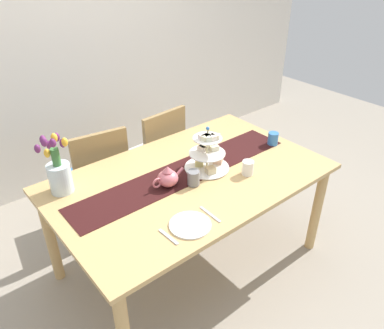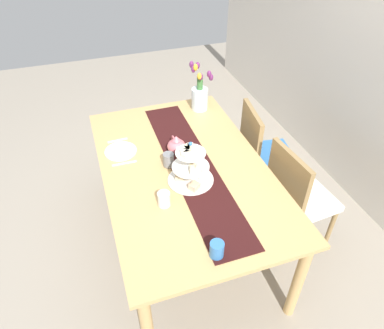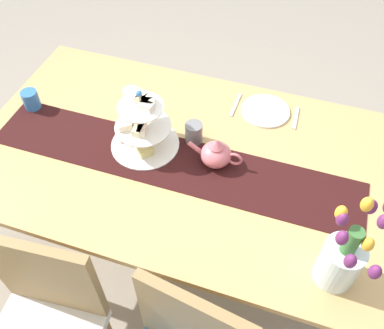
% 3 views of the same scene
% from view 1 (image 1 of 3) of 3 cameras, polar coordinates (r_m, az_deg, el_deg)
% --- Properties ---
extents(ground_plane, '(8.00, 8.00, 0.00)m').
position_cam_1_polar(ground_plane, '(2.95, -0.25, -14.21)').
color(ground_plane, gray).
extents(room_wall_rear, '(6.00, 0.08, 2.60)m').
position_cam_1_polar(room_wall_rear, '(3.59, -17.98, 16.95)').
color(room_wall_rear, silver).
rests_on(room_wall_rear, ground_plane).
extents(dining_table, '(1.78, 1.09, 0.76)m').
position_cam_1_polar(dining_table, '(2.51, -0.29, -3.42)').
color(dining_table, tan).
rests_on(dining_table, ground_plane).
extents(chair_left, '(0.48, 0.48, 0.91)m').
position_cam_1_polar(chair_left, '(3.04, -13.78, -1.45)').
color(chair_left, olive).
rests_on(chair_left, ground_plane).
extents(chair_right, '(0.45, 0.45, 0.91)m').
position_cam_1_polar(chair_right, '(3.27, -5.28, 1.83)').
color(chair_right, olive).
rests_on(chair_right, ground_plane).
extents(table_runner, '(1.61, 0.29, 0.00)m').
position_cam_1_polar(table_runner, '(2.50, -1.08, -1.14)').
color(table_runner, black).
rests_on(table_runner, dining_table).
extents(tiered_cake_stand, '(0.30, 0.30, 0.30)m').
position_cam_1_polar(tiered_cake_stand, '(2.49, 2.39, 1.58)').
color(tiered_cake_stand, beige).
rests_on(tiered_cake_stand, table_runner).
extents(teapot, '(0.24, 0.13, 0.14)m').
position_cam_1_polar(teapot, '(2.34, -3.67, -1.99)').
color(teapot, '#D66B75').
rests_on(teapot, table_runner).
extents(tulip_vase, '(0.16, 0.19, 0.41)m').
position_cam_1_polar(tulip_vase, '(2.38, -19.41, -1.01)').
color(tulip_vase, silver).
rests_on(tulip_vase, dining_table).
extents(dinner_plate_left, '(0.23, 0.23, 0.01)m').
position_cam_1_polar(dinner_plate_left, '(2.07, -0.28, -9.05)').
color(dinner_plate_left, white).
rests_on(dinner_plate_left, dining_table).
extents(fork_left, '(0.02, 0.15, 0.01)m').
position_cam_1_polar(fork_left, '(2.00, -3.56, -10.79)').
color(fork_left, silver).
rests_on(fork_left, dining_table).
extents(knife_left, '(0.02, 0.17, 0.01)m').
position_cam_1_polar(knife_left, '(2.14, 2.75, -7.48)').
color(knife_left, silver).
rests_on(knife_left, dining_table).
extents(mug_grey, '(0.08, 0.08, 0.09)m').
position_cam_1_polar(mug_grey, '(2.35, 0.23, -2.02)').
color(mug_grey, slate).
rests_on(mug_grey, table_runner).
extents(mug_white_text, '(0.08, 0.08, 0.09)m').
position_cam_1_polar(mug_white_text, '(2.48, 8.38, -0.48)').
color(mug_white_text, white).
rests_on(mug_white_text, dining_table).
extents(mug_orange, '(0.08, 0.08, 0.09)m').
position_cam_1_polar(mug_orange, '(2.88, 12.08, 3.82)').
color(mug_orange, '#3370B7').
rests_on(mug_orange, dining_table).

